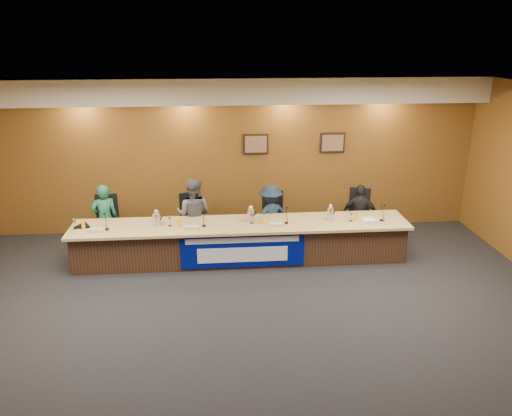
# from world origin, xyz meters

# --- Properties ---
(floor) EXTENTS (10.00, 10.00, 0.00)m
(floor) POSITION_xyz_m (0.00, 0.00, 0.00)
(floor) COLOR black
(floor) RESTS_ON ground
(ceiling) EXTENTS (10.00, 8.00, 0.04)m
(ceiling) POSITION_xyz_m (0.00, 0.00, 3.20)
(ceiling) COLOR silver
(ceiling) RESTS_ON wall_back
(wall_back) EXTENTS (10.00, 0.04, 3.20)m
(wall_back) POSITION_xyz_m (0.00, 4.00, 1.60)
(wall_back) COLOR brown
(wall_back) RESTS_ON floor
(soffit) EXTENTS (10.00, 0.50, 0.50)m
(soffit) POSITION_xyz_m (0.00, 3.75, 2.95)
(soffit) COLOR beige
(soffit) RESTS_ON wall_back
(dais_body) EXTENTS (6.00, 0.80, 0.70)m
(dais_body) POSITION_xyz_m (0.00, 2.40, 0.35)
(dais_body) COLOR #3B2416
(dais_body) RESTS_ON floor
(dais_top) EXTENTS (6.10, 0.95, 0.05)m
(dais_top) POSITION_xyz_m (0.00, 2.35, 0.72)
(dais_top) COLOR tan
(dais_top) RESTS_ON dais_body
(banner) EXTENTS (2.20, 0.02, 0.65)m
(banner) POSITION_xyz_m (0.00, 1.99, 0.38)
(banner) COLOR #010C73
(banner) RESTS_ON dais_body
(banner_text_upper) EXTENTS (2.00, 0.01, 0.10)m
(banner_text_upper) POSITION_xyz_m (0.00, 1.97, 0.58)
(banner_text_upper) COLOR silver
(banner_text_upper) RESTS_ON banner
(banner_text_lower) EXTENTS (1.60, 0.01, 0.28)m
(banner_text_lower) POSITION_xyz_m (0.00, 1.97, 0.30)
(banner_text_lower) COLOR silver
(banner_text_lower) RESTS_ON banner
(wall_photo_left) EXTENTS (0.52, 0.04, 0.42)m
(wall_photo_left) POSITION_xyz_m (0.40, 3.97, 1.85)
(wall_photo_left) COLOR black
(wall_photo_left) RESTS_ON wall_back
(wall_photo_right) EXTENTS (0.52, 0.04, 0.42)m
(wall_photo_right) POSITION_xyz_m (2.00, 3.97, 1.85)
(wall_photo_right) COLOR black
(wall_photo_right) RESTS_ON wall_back
(panelist_a) EXTENTS (0.57, 0.46, 1.36)m
(panelist_a) POSITION_xyz_m (-2.55, 2.96, 0.68)
(panelist_a) COLOR #19583C
(panelist_a) RESTS_ON floor
(panelist_b) EXTENTS (0.83, 0.72, 1.45)m
(panelist_b) POSITION_xyz_m (-0.88, 2.96, 0.72)
(panelist_b) COLOR #535358
(panelist_b) RESTS_ON floor
(panelist_c) EXTENTS (0.94, 0.74, 1.27)m
(panelist_c) POSITION_xyz_m (0.60, 2.96, 0.64)
(panelist_c) COLOR #162436
(panelist_c) RESTS_ON floor
(panelist_d) EXTENTS (0.77, 0.46, 1.23)m
(panelist_d) POSITION_xyz_m (2.38, 2.96, 0.62)
(panelist_d) COLOR black
(panelist_d) RESTS_ON floor
(office_chair_a) EXTENTS (0.51, 0.51, 0.08)m
(office_chair_a) POSITION_xyz_m (-2.55, 3.06, 0.48)
(office_chair_a) COLOR black
(office_chair_a) RESTS_ON floor
(office_chair_b) EXTENTS (0.62, 0.62, 0.08)m
(office_chair_b) POSITION_xyz_m (-0.88, 3.06, 0.48)
(office_chair_b) COLOR black
(office_chair_b) RESTS_ON floor
(office_chair_c) EXTENTS (0.62, 0.62, 0.08)m
(office_chair_c) POSITION_xyz_m (0.60, 3.06, 0.48)
(office_chair_c) COLOR black
(office_chair_c) RESTS_ON floor
(office_chair_d) EXTENTS (0.61, 0.61, 0.08)m
(office_chair_d) POSITION_xyz_m (2.38, 3.06, 0.48)
(office_chair_d) COLOR black
(office_chair_d) RESTS_ON floor
(nameplate_a) EXTENTS (0.24, 0.08, 0.10)m
(nameplate_a) POSITION_xyz_m (-2.56, 2.12, 0.80)
(nameplate_a) COLOR white
(nameplate_a) RESTS_ON dais_top
(microphone_a) EXTENTS (0.07, 0.07, 0.02)m
(microphone_a) POSITION_xyz_m (-2.36, 2.24, 0.76)
(microphone_a) COLOR black
(microphone_a) RESTS_ON dais_top
(juice_glass_a) EXTENTS (0.06, 0.06, 0.15)m
(juice_glass_a) POSITION_xyz_m (-2.78, 2.31, 0.82)
(juice_glass_a) COLOR #FDA319
(juice_glass_a) RESTS_ON dais_top
(water_glass_a) EXTENTS (0.08, 0.08, 0.18)m
(water_glass_a) POSITION_xyz_m (-2.93, 2.33, 0.84)
(water_glass_a) COLOR silver
(water_glass_a) RESTS_ON dais_top
(nameplate_b) EXTENTS (0.24, 0.08, 0.10)m
(nameplate_b) POSITION_xyz_m (-0.89, 2.10, 0.80)
(nameplate_b) COLOR white
(nameplate_b) RESTS_ON dais_top
(microphone_b) EXTENTS (0.07, 0.07, 0.02)m
(microphone_b) POSITION_xyz_m (-0.67, 2.27, 0.76)
(microphone_b) COLOR black
(microphone_b) RESTS_ON dais_top
(juice_glass_b) EXTENTS (0.06, 0.06, 0.15)m
(juice_glass_b) POSITION_xyz_m (-1.12, 2.28, 0.82)
(juice_glass_b) COLOR #FDA319
(juice_glass_b) RESTS_ON dais_top
(water_glass_b) EXTENTS (0.08, 0.08, 0.18)m
(water_glass_b) POSITION_xyz_m (-1.28, 2.32, 0.84)
(water_glass_b) COLOR silver
(water_glass_b) RESTS_ON dais_top
(nameplate_c) EXTENTS (0.24, 0.08, 0.10)m
(nameplate_c) POSITION_xyz_m (0.63, 2.11, 0.80)
(nameplate_c) COLOR white
(nameplate_c) RESTS_ON dais_top
(microphone_c) EXTENTS (0.07, 0.07, 0.02)m
(microphone_c) POSITION_xyz_m (0.81, 2.28, 0.76)
(microphone_c) COLOR black
(microphone_c) RESTS_ON dais_top
(juice_glass_c) EXTENTS (0.06, 0.06, 0.15)m
(juice_glass_c) POSITION_xyz_m (0.37, 2.32, 0.82)
(juice_glass_c) COLOR #FDA319
(juice_glass_c) RESTS_ON dais_top
(water_glass_c) EXTENTS (0.08, 0.08, 0.18)m
(water_glass_c) POSITION_xyz_m (0.19, 2.33, 0.84)
(water_glass_c) COLOR silver
(water_glass_c) RESTS_ON dais_top
(nameplate_d) EXTENTS (0.24, 0.08, 0.10)m
(nameplate_d) POSITION_xyz_m (2.36, 2.10, 0.80)
(nameplate_d) COLOR white
(nameplate_d) RESTS_ON dais_top
(microphone_d) EXTENTS (0.07, 0.07, 0.02)m
(microphone_d) POSITION_xyz_m (2.58, 2.27, 0.76)
(microphone_d) COLOR black
(microphone_d) RESTS_ON dais_top
(juice_glass_d) EXTENTS (0.06, 0.06, 0.15)m
(juice_glass_d) POSITION_xyz_m (2.11, 2.30, 0.82)
(juice_glass_d) COLOR #FDA319
(juice_glass_d) RESTS_ON dais_top
(water_glass_d) EXTENTS (0.08, 0.08, 0.18)m
(water_glass_d) POSITION_xyz_m (2.01, 2.29, 0.84)
(water_glass_d) COLOR silver
(water_glass_d) RESTS_ON dais_top
(carafe_left) EXTENTS (0.13, 0.13, 0.24)m
(carafe_left) POSITION_xyz_m (-1.51, 2.36, 0.87)
(carafe_left) COLOR silver
(carafe_left) RESTS_ON dais_top
(carafe_mid) EXTENTS (0.12, 0.12, 0.24)m
(carafe_mid) POSITION_xyz_m (0.18, 2.43, 0.87)
(carafe_mid) COLOR silver
(carafe_mid) RESTS_ON dais_top
(carafe_right) EXTENTS (0.11, 0.11, 0.26)m
(carafe_right) POSITION_xyz_m (1.63, 2.35, 0.88)
(carafe_right) COLOR silver
(carafe_right) RESTS_ON dais_top
(speakerphone) EXTENTS (0.32, 0.32, 0.05)m
(speakerphone) POSITION_xyz_m (-2.81, 2.40, 0.78)
(speakerphone) COLOR black
(speakerphone) RESTS_ON dais_top
(paper_stack) EXTENTS (0.26, 0.33, 0.01)m
(paper_stack) POSITION_xyz_m (2.36, 2.30, 0.75)
(paper_stack) COLOR white
(paper_stack) RESTS_ON dais_top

